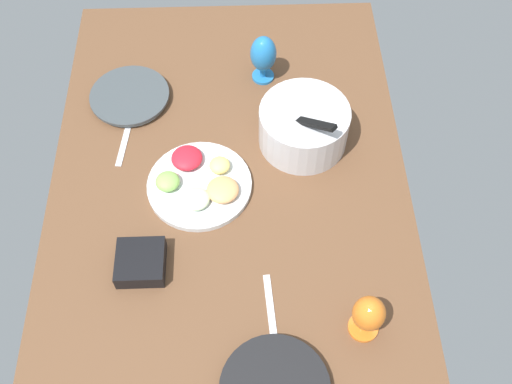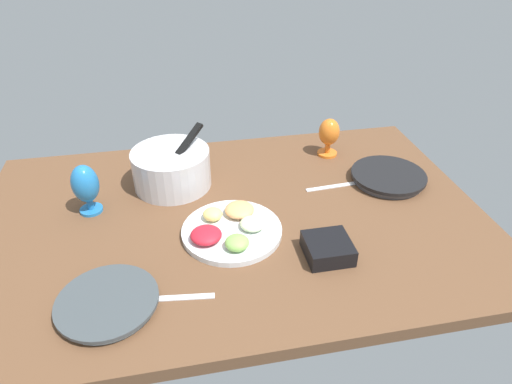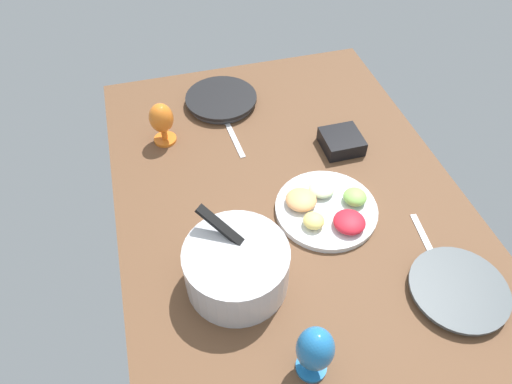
{
  "view_description": "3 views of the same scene",
  "coord_description": "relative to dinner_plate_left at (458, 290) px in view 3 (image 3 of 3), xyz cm",
  "views": [
    {
      "loc": [
        94.69,
        4.55,
        144.08
      ],
      "look_at": [
        2.74,
        7.6,
        3.07
      ],
      "focal_mm": 41.98,
      "sensor_mm": 36.0,
      "label": 1
    },
    {
      "loc": [
        -14.72,
        -113.92,
        85.45
      ],
      "look_at": [
        8.99,
        7.61,
        3.07
      ],
      "focal_mm": 31.57,
      "sensor_mm": 36.0,
      "label": 2
    },
    {
      "loc": [
        -80.32,
        34.38,
        106.18
      ],
      "look_at": [
        8.66,
        10.15,
        3.07
      ],
      "focal_mm": 32.49,
      "sensor_mm": 36.0,
      "label": 3
    }
  ],
  "objects": [
    {
      "name": "dinner_plate_left",
      "position": [
        0.0,
        0.0,
        0.0
      ],
      "size": [
        25.21,
        25.21,
        2.58
      ],
      "color": "silver",
      "rests_on": "ground_plane"
    },
    {
      "name": "square_bowl_black",
      "position": [
        59.33,
        7.89,
        1.47
      ],
      "size": [
        12.69,
        12.69,
        5.06
      ],
      "color": "black",
      "rests_on": "ground_plane"
    },
    {
      "name": "hurricane_glass_orange",
      "position": [
        78.26,
        64.37,
        7.53
      ],
      "size": [
        7.99,
        7.99,
        14.95
      ],
      "color": "orange",
      "rests_on": "ground_plane"
    },
    {
      "name": "fork_by_left_plate",
      "position": [
        17.33,
        -0.48,
        -1.04
      ],
      "size": [
        18.09,
        3.89,
        0.6
      ],
      "primitive_type": "cube",
      "rotation": [
        0.0,
        0.0,
        -0.12
      ],
      "color": "silver",
      "rests_on": "ground_plane"
    },
    {
      "name": "dinner_plate_right",
      "position": [
        93.19,
        41.52,
        0.29
      ],
      "size": [
        26.24,
        26.24,
        3.15
      ],
      "color": "#4C4C51",
      "rests_on": "ground_plane"
    },
    {
      "name": "fruit_platter",
      "position": [
        34.04,
        22.77,
        0.55
      ],
      "size": [
        30.15,
        30.15,
        5.42
      ],
      "color": "silver",
      "rests_on": "ground_plane"
    },
    {
      "name": "hurricane_glass_blue",
      "position": [
        -8.41,
        42.78,
        8.46
      ],
      "size": [
        8.38,
        8.38,
        16.79
      ],
      "color": "#2272B6",
      "rests_on": "ground_plane"
    },
    {
      "name": "fork_by_right_plate",
      "position": [
        71.96,
        41.45,
        -1.04
      ],
      "size": [
        18.08,
        3.02,
        0.6
      ],
      "primitive_type": "cube",
      "rotation": [
        0.0,
        0.0,
        0.07
      ],
      "color": "silver",
      "rests_on": "ground_plane"
    },
    {
      "name": "mixing_bowl",
      "position": [
        18.21,
        53.69,
        5.79
      ],
      "size": [
        26.6,
        26.6,
        19.73
      ],
      "color": "silver",
      "rests_on": "ground_plane"
    },
    {
      "name": "ground_plane",
      "position": [
        35.89,
        31.31,
        -3.34
      ],
      "size": [
        160.0,
        104.0,
        4.0
      ],
      "primitive_type": "cube",
      "color": "brown"
    }
  ]
}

